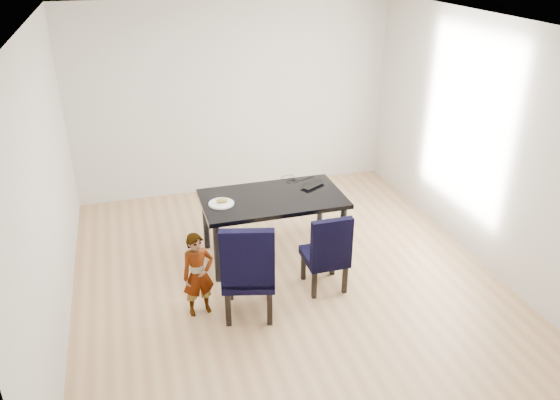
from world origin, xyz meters
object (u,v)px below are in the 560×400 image
object	(u,v)px
dining_table	(273,226)
child	(198,275)
chair_left	(248,267)
laptop	(310,184)
plate	(221,204)
chair_right	(325,250)

from	to	relation	value
dining_table	child	world-z (taller)	child
dining_table	chair_left	distance (m)	1.13
dining_table	laptop	bearing A→B (deg)	20.35
plate	child	bearing A→B (deg)	-115.63
laptop	dining_table	bearing A→B (deg)	-8.86
chair_left	laptop	bearing A→B (deg)	63.15
chair_right	child	xyz separation A→B (m)	(-1.34, -0.08, -0.01)
chair_right	laptop	size ratio (longest dim) A/B	2.77
child	plate	world-z (taller)	child
dining_table	chair_right	distance (m)	0.86
chair_right	child	size ratio (longest dim) A/B	1.01
laptop	chair_right	bearing A→B (deg)	50.95
chair_left	laptop	xyz separation A→B (m)	(1.03, 1.18, 0.24)
plate	chair_right	bearing A→B (deg)	-39.04
dining_table	child	size ratio (longest dim) A/B	1.81
dining_table	chair_right	world-z (taller)	chair_right
dining_table	chair_left	bearing A→B (deg)	-117.73
plate	laptop	distance (m)	1.12
plate	laptop	size ratio (longest dim) A/B	0.86
laptop	chair_left	bearing A→B (deg)	19.56
dining_table	chair_left	size ratio (longest dim) A/B	1.53
chair_left	plate	world-z (taller)	chair_left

